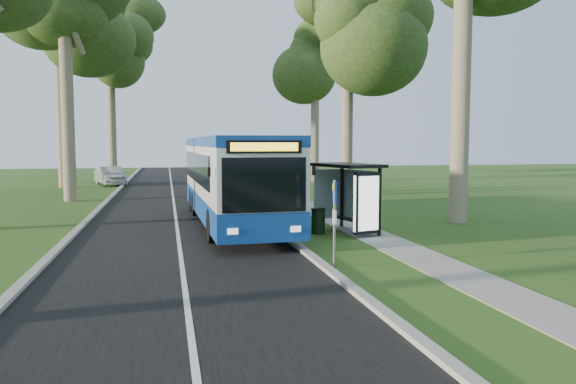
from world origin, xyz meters
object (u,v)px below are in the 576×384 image
bus (232,180)px  bus_shelter (354,185)px  bus_stop_sign (334,212)px  car_silver (110,176)px  litter_bin (318,221)px  car_white (115,175)px

bus → bus_shelter: size_ratio=4.08×
bus_stop_sign → car_silver: size_ratio=0.53×
bus_stop_sign → bus: bearing=106.2°
bus → litter_bin: (2.66, -2.87, -1.30)m
litter_bin → car_silver: 27.06m
bus → car_white: bearing=104.2°
bus_stop_sign → litter_bin: size_ratio=2.51×
litter_bin → bus_stop_sign: bearing=-100.9°
bus_stop_sign → car_white: (-7.99, 30.55, -0.67)m
bus_shelter → litter_bin: (-1.18, 0.29, -1.26)m
bus → litter_bin: bus is taller
bus → bus_stop_sign: (1.67, -8.06, -0.34)m
bus → litter_bin: size_ratio=14.37×
car_silver → litter_bin: bearing=-87.6°
litter_bin → car_silver: size_ratio=0.21×
bus_shelter → car_silver: bus_shelter is taller
bus_stop_sign → bus_shelter: bus_shelter is taller
bus_shelter → litter_bin: 1.75m
litter_bin → car_white: size_ratio=0.20×
car_white → bus_shelter: bearing=-73.9°
bus_stop_sign → car_silver: (-8.36, 30.58, -0.72)m
bus_stop_sign → bus_shelter: size_ratio=0.71×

